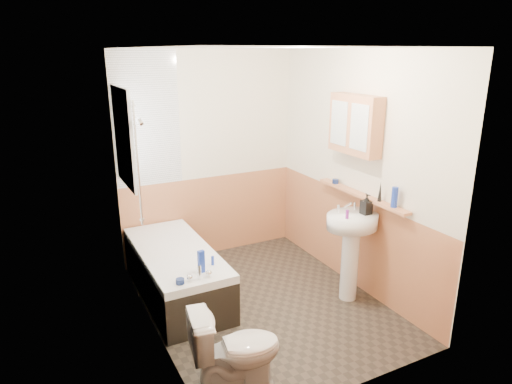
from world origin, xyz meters
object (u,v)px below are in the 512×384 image
(bathtub, at_px, (176,272))
(toilet, at_px, (236,350))
(sink, at_px, (351,239))
(medicine_cabinet, at_px, (355,125))
(pine_shelf, at_px, (361,195))

(bathtub, relative_size, toilet, 2.38)
(sink, distance_m, medicine_cabinet, 1.15)
(sink, xyz_separation_m, pine_shelf, (0.20, 0.13, 0.40))
(bathtub, bearing_deg, pine_shelf, -22.39)
(toilet, distance_m, pine_shelf, 2.11)
(bathtub, xyz_separation_m, toilet, (-0.03, -1.55, 0.06))
(pine_shelf, relative_size, medicine_cabinet, 2.00)
(medicine_cabinet, bearing_deg, pine_shelf, -77.77)
(toilet, bearing_deg, pine_shelf, -55.26)
(bathtub, distance_m, medicine_cabinet, 2.37)
(pine_shelf, bearing_deg, bathtub, 157.61)
(bathtub, bearing_deg, medicine_cabinet, -19.02)
(bathtub, height_order, medicine_cabinet, medicine_cabinet)
(toilet, relative_size, pine_shelf, 0.52)
(sink, bearing_deg, pine_shelf, 32.08)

